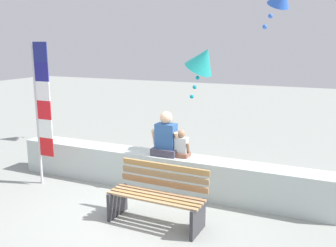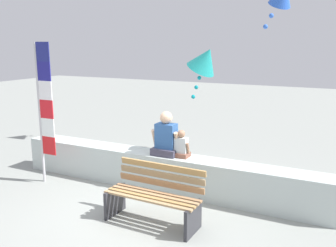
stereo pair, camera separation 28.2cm
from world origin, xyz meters
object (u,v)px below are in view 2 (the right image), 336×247
(park_bench, at_px, (154,197))
(person_child, at_px, (181,146))
(person_adult, at_px, (166,138))
(kite_teal, at_px, (205,60))
(flag_banner, at_px, (44,105))

(park_bench, relative_size, person_child, 3.02)
(person_adult, xyz_separation_m, person_child, (0.31, 0.00, -0.12))
(person_adult, bearing_deg, kite_teal, 76.44)
(person_adult, distance_m, person_child, 0.33)
(person_child, distance_m, kite_teal, 1.93)
(park_bench, bearing_deg, flag_banner, 168.88)
(person_child, relative_size, kite_teal, 0.45)
(person_adult, xyz_separation_m, flag_banner, (-2.28, -0.72, 0.55))
(flag_banner, distance_m, kite_teal, 3.31)
(person_adult, height_order, kite_teal, kite_teal)
(flag_banner, relative_size, kite_teal, 2.48)
(person_child, bearing_deg, kite_teal, 91.04)
(park_bench, height_order, person_child, person_child)
(person_adult, distance_m, kite_teal, 1.86)
(person_adult, distance_m, flag_banner, 2.46)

